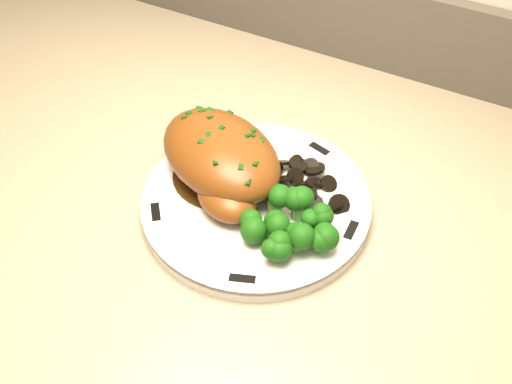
% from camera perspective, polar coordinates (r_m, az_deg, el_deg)
% --- Properties ---
extents(plate, '(0.28, 0.28, 0.02)m').
position_cam_1_polar(plate, '(0.70, 0.00, -1.05)').
color(plate, white).
rests_on(plate, counter).
extents(rim_accent_0, '(0.01, 0.03, 0.00)m').
position_cam_1_polar(rim_accent_0, '(0.67, 8.45, -3.38)').
color(rim_accent_0, black).
rests_on(rim_accent_0, plate).
extents(rim_accent_1, '(0.03, 0.02, 0.00)m').
position_cam_1_polar(rim_accent_1, '(0.75, 5.65, 3.84)').
color(rim_accent_1, black).
rests_on(rim_accent_1, plate).
extents(rim_accent_2, '(0.02, 0.03, 0.00)m').
position_cam_1_polar(rim_accent_2, '(0.76, -3.96, 4.63)').
color(rim_accent_2, black).
rests_on(rim_accent_2, plate).
extents(rim_accent_3, '(0.02, 0.03, 0.00)m').
position_cam_1_polar(rim_accent_3, '(0.68, -8.91, -1.78)').
color(rim_accent_3, black).
rests_on(rim_accent_3, plate).
extents(rim_accent_4, '(0.03, 0.02, 0.00)m').
position_cam_1_polar(rim_accent_4, '(0.62, -1.23, -7.72)').
color(rim_accent_4, black).
rests_on(rim_accent_4, plate).
extents(gravy_pool, '(0.11, 0.11, 0.00)m').
position_cam_1_polar(gravy_pool, '(0.72, -3.04, 1.54)').
color(gravy_pool, '#38220A').
rests_on(gravy_pool, plate).
extents(chicken_breast, '(0.19, 0.17, 0.06)m').
position_cam_1_polar(chicken_breast, '(0.69, -3.08, 2.93)').
color(chicken_breast, brown).
rests_on(chicken_breast, plate).
extents(mushroom_pile, '(0.09, 0.07, 0.02)m').
position_cam_1_polar(mushroom_pile, '(0.70, 4.12, 0.36)').
color(mushroom_pile, black).
rests_on(mushroom_pile, plate).
extents(broccoli_florets, '(0.09, 0.08, 0.04)m').
position_cam_1_polar(broccoli_florets, '(0.64, 2.88, -2.77)').
color(broccoli_florets, '#56953F').
rests_on(broccoli_florets, plate).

